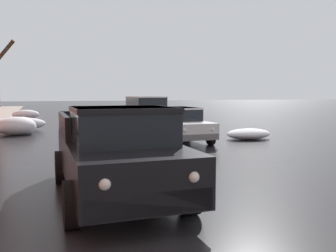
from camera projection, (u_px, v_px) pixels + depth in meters
snow_bank_near_corner_left at (26, 115)px, 28.22m from camera, size 1.98×0.97×0.73m
snow_bank_along_left_kerb at (135, 112)px, 31.89m from camera, size 1.68×1.17×0.71m
snow_bank_mid_block_left at (18, 124)px, 19.39m from camera, size 2.92×1.19×0.75m
snow_bank_near_corner_right at (248, 134)px, 15.78m from camera, size 2.03×1.28×0.48m
snow_bank_along_right_kerb at (18, 126)px, 17.42m from camera, size 1.83×1.39×0.88m
pickup_truck_black_approaching_near_lane at (116, 152)px, 6.87m from camera, size 2.15×4.88×1.76m
sedan_white_parked_kerbside_close at (178, 124)px, 14.91m from camera, size 1.90×4.06×1.42m
suv_silver_parked_kerbside_mid at (145, 111)px, 20.76m from camera, size 2.16×4.83×1.82m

